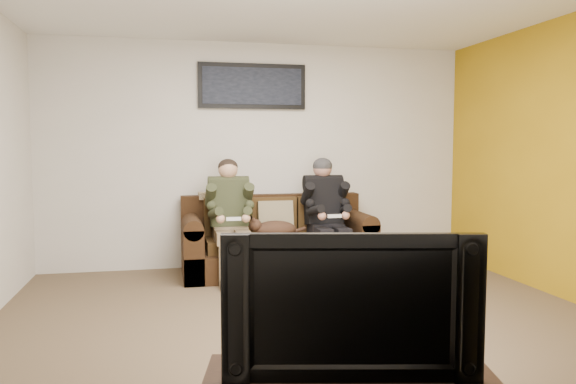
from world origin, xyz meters
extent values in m
plane|color=brown|center=(0.00, 0.00, 0.00)|extent=(5.00, 5.00, 0.00)
plane|color=beige|center=(0.00, 2.25, 1.30)|extent=(5.00, 0.00, 5.00)
plane|color=beige|center=(0.00, -2.25, 1.30)|extent=(5.00, 0.00, 5.00)
cube|color=black|center=(0.11, 1.75, 0.14)|extent=(2.07, 0.90, 0.28)
cube|color=black|center=(0.11, 2.10, 0.57)|extent=(2.07, 0.19, 0.57)
cube|color=black|center=(-0.82, 1.75, 0.28)|extent=(0.21, 0.90, 0.57)
cube|color=black|center=(1.05, 1.75, 0.28)|extent=(0.21, 0.90, 0.57)
cylinder|color=black|center=(-0.82, 1.75, 0.57)|extent=(0.21, 0.90, 0.21)
cylinder|color=black|center=(1.05, 1.75, 0.57)|extent=(0.21, 0.90, 0.21)
cube|color=#402B13|center=(-0.42, 1.70, 0.35)|extent=(0.51, 0.57, 0.13)
cube|color=#402B13|center=(-0.42, 1.97, 0.62)|extent=(0.51, 0.13, 0.41)
cube|color=#402B13|center=(0.11, 1.70, 0.35)|extent=(0.51, 0.57, 0.13)
cube|color=#402B13|center=(0.11, 1.97, 0.62)|extent=(0.51, 0.13, 0.41)
cube|color=#402B13|center=(0.65, 1.70, 0.35)|extent=(0.51, 0.57, 0.13)
cube|color=#402B13|center=(0.65, 1.97, 0.62)|extent=(0.51, 0.13, 0.41)
cube|color=#837556|center=(0.11, 1.86, 0.60)|extent=(0.40, 0.19, 0.39)
cube|color=#B9AD88|center=(-0.51, 2.08, 0.85)|extent=(0.42, 0.21, 0.08)
cube|color=#79664C|center=(-0.42, 1.67, 0.48)|extent=(0.36, 0.30, 0.14)
cube|color=#2F331F|center=(-0.42, 1.77, 0.78)|extent=(0.40, 0.30, 0.53)
cylinder|color=#2F331F|center=(-0.42, 1.79, 0.99)|extent=(0.44, 0.18, 0.18)
sphere|color=tan|center=(-0.42, 1.81, 1.15)|extent=(0.21, 0.21, 0.21)
cube|color=#79664C|center=(-0.52, 1.47, 0.47)|extent=(0.15, 0.42, 0.13)
cube|color=#79664C|center=(-0.32, 1.47, 0.47)|extent=(0.15, 0.42, 0.13)
cube|color=#79664C|center=(-0.52, 1.27, 0.21)|extent=(0.12, 0.13, 0.41)
cube|color=#79664C|center=(-0.32, 1.27, 0.21)|extent=(0.12, 0.13, 0.41)
cube|color=black|center=(-0.52, 1.19, 0.04)|extent=(0.11, 0.26, 0.08)
cube|color=black|center=(-0.32, 1.19, 0.04)|extent=(0.11, 0.26, 0.08)
cylinder|color=#2F331F|center=(-0.62, 1.70, 0.88)|extent=(0.11, 0.30, 0.28)
cylinder|color=#2F331F|center=(-0.22, 1.70, 0.88)|extent=(0.11, 0.30, 0.28)
cylinder|color=#2F331F|center=(-0.59, 1.48, 0.72)|extent=(0.14, 0.32, 0.15)
cylinder|color=#2F331F|center=(-0.25, 1.48, 0.72)|extent=(0.14, 0.32, 0.15)
sphere|color=tan|center=(-0.55, 1.36, 0.67)|extent=(0.09, 0.09, 0.09)
sphere|color=tan|center=(-0.29, 1.36, 0.67)|extent=(0.09, 0.09, 0.09)
cube|color=white|center=(-0.42, 1.34, 0.67)|extent=(0.15, 0.04, 0.03)
ellipsoid|color=black|center=(-0.42, 1.83, 1.18)|extent=(0.22, 0.22, 0.17)
cube|color=black|center=(0.65, 1.67, 0.48)|extent=(0.36, 0.30, 0.14)
cube|color=black|center=(0.65, 1.77, 0.78)|extent=(0.40, 0.30, 0.53)
cylinder|color=black|center=(0.65, 1.79, 0.99)|extent=(0.44, 0.18, 0.18)
sphere|color=#A26D5A|center=(0.65, 1.81, 1.15)|extent=(0.21, 0.21, 0.21)
cube|color=black|center=(0.55, 1.47, 0.47)|extent=(0.15, 0.42, 0.13)
cube|color=black|center=(0.75, 1.47, 0.47)|extent=(0.15, 0.42, 0.13)
cube|color=black|center=(0.55, 1.27, 0.21)|extent=(0.12, 0.13, 0.41)
cube|color=black|center=(0.75, 1.27, 0.21)|extent=(0.12, 0.13, 0.41)
cube|color=black|center=(0.55, 1.19, 0.04)|extent=(0.11, 0.26, 0.08)
cube|color=black|center=(0.75, 1.19, 0.04)|extent=(0.11, 0.26, 0.08)
cylinder|color=black|center=(0.45, 1.70, 0.88)|extent=(0.11, 0.30, 0.28)
cylinder|color=black|center=(0.85, 1.70, 0.88)|extent=(0.11, 0.30, 0.28)
cylinder|color=black|center=(0.48, 1.48, 0.72)|extent=(0.14, 0.32, 0.15)
cylinder|color=black|center=(0.82, 1.48, 0.72)|extent=(0.14, 0.32, 0.15)
sphere|color=#A26D5A|center=(0.52, 1.36, 0.67)|extent=(0.09, 0.09, 0.09)
sphere|color=#A26D5A|center=(0.78, 1.36, 0.67)|extent=(0.09, 0.09, 0.09)
cube|color=white|center=(0.65, 1.34, 0.67)|extent=(0.15, 0.04, 0.03)
ellipsoid|color=black|center=(0.65, 1.81, 1.18)|extent=(0.22, 0.22, 0.19)
ellipsoid|color=#4C2E1D|center=(0.07, 1.63, 0.51)|extent=(0.47, 0.26, 0.19)
sphere|color=#4C2E1D|center=(-0.15, 1.60, 0.56)|extent=(0.14, 0.14, 0.14)
cone|color=#4C2E1D|center=(-0.17, 1.57, 0.63)|extent=(0.04, 0.04, 0.04)
cone|color=#4C2E1D|center=(-0.17, 1.64, 0.63)|extent=(0.04, 0.04, 0.04)
cylinder|color=#4C2E1D|center=(0.31, 1.68, 0.47)|extent=(0.26, 0.13, 0.08)
cube|color=black|center=(-0.09, 2.22, 2.10)|extent=(1.25, 0.04, 0.52)
cube|color=black|center=(-0.09, 2.19, 2.10)|extent=(1.15, 0.01, 0.42)
imported|color=black|center=(-0.29, -1.95, 0.72)|extent=(1.12, 0.38, 0.64)
camera|label=1|loc=(-1.08, -4.28, 1.41)|focal=35.00mm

